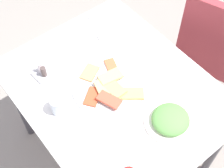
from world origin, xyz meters
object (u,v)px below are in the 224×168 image
object	(u,v)px
dining_table	(115,97)
condiment_caddy	(42,72)
fork	(95,28)
drinking_glass	(59,105)
pide_platter	(108,86)
salad_plate_greens	(170,120)
dining_chair	(214,46)
spoon	(100,25)
paper_napkin	(98,27)

from	to	relation	value
dining_table	condiment_caddy	world-z (taller)	condiment_caddy
dining_table	fork	world-z (taller)	fork
drinking_glass	dining_table	bearing A→B (deg)	78.26
fork	pide_platter	bearing A→B (deg)	-9.94
drinking_glass	pide_platter	bearing A→B (deg)	81.16
salad_plate_greens	fork	size ratio (longest dim) A/B	1.19
pide_platter	drinking_glass	xyz separation A→B (m)	(-0.04, -0.25, 0.03)
dining_chair	spoon	distance (m)	0.73
paper_napkin	spoon	distance (m)	0.02
salad_plate_greens	condiment_caddy	distance (m)	0.66
fork	spoon	xyz separation A→B (m)	(0.00, 0.04, 0.00)
fork	salad_plate_greens	bearing A→B (deg)	10.00
pide_platter	paper_napkin	bearing A→B (deg)	150.40
salad_plate_greens	fork	world-z (taller)	salad_plate_greens
spoon	dining_table	bearing A→B (deg)	-7.65
dining_table	condiment_caddy	distance (m)	0.38
dining_table	dining_chair	bearing A→B (deg)	88.02
paper_napkin	condiment_caddy	bearing A→B (deg)	-76.75
condiment_caddy	paper_napkin	bearing A→B (deg)	103.25
dining_table	spoon	size ratio (longest dim) A/B	6.44
pide_platter	dining_table	bearing A→B (deg)	52.39
dining_table	pide_platter	distance (m)	0.10
pide_platter	salad_plate_greens	xyz separation A→B (m)	(0.32, 0.10, 0.01)
paper_napkin	fork	xyz separation A→B (m)	(0.00, -0.02, 0.00)
pide_platter	spoon	size ratio (longest dim) A/B	2.16
salad_plate_greens	spoon	bearing A→B (deg)	169.59
fork	drinking_glass	bearing A→B (deg)	-36.28
dining_table	dining_chair	distance (m)	0.77
dining_table	spoon	world-z (taller)	spoon
pide_platter	paper_napkin	size ratio (longest dim) A/B	2.77
pide_platter	salad_plate_greens	world-z (taller)	salad_plate_greens
dining_chair	salad_plate_greens	world-z (taller)	dining_chair
fork	paper_napkin	bearing A→B (deg)	107.47
drinking_glass	fork	world-z (taller)	drinking_glass
pide_platter	drinking_glass	bearing A→B (deg)	-98.84
salad_plate_greens	paper_napkin	size ratio (longest dim) A/B	1.85
drinking_glass	paper_napkin	world-z (taller)	drinking_glass
fork	spoon	bearing A→B (deg)	107.47
pide_platter	spoon	xyz separation A→B (m)	(-0.36, 0.22, -0.01)
paper_napkin	spoon	size ratio (longest dim) A/B	0.78
spoon	condiment_caddy	bearing A→B (deg)	-57.17
salad_plate_greens	dining_table	bearing A→B (deg)	-166.09
drinking_glass	condiment_caddy	size ratio (longest dim) A/B	0.90
drinking_glass	fork	bearing A→B (deg)	126.25
dining_table	drinking_glass	distance (m)	0.31
dining_chair	paper_napkin	world-z (taller)	dining_chair
fork	spoon	size ratio (longest dim) A/B	1.21
spoon	fork	bearing A→B (deg)	-69.89
condiment_caddy	pide_platter	bearing A→B (deg)	37.74
dining_chair	drinking_glass	xyz separation A→B (m)	(-0.08, -1.04, 0.25)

